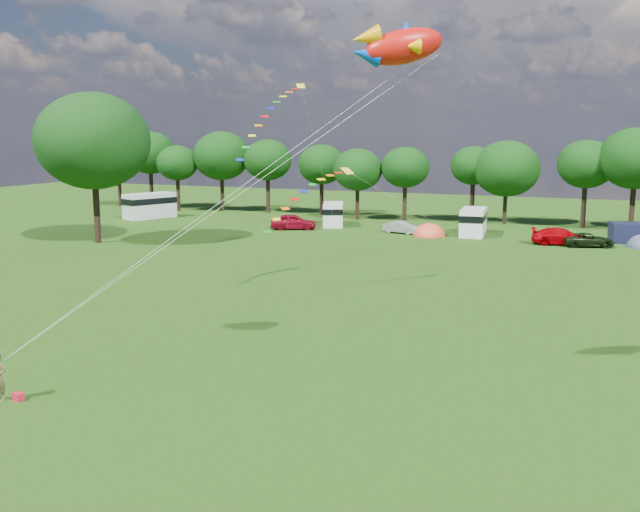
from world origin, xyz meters
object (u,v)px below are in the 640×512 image
at_px(fish_kite, 397,46).
at_px(big_tree, 93,141).
at_px(car_a, 293,222).
at_px(tent_orange, 429,236).
at_px(campervan_a, 150,205).
at_px(car_c, 561,237).
at_px(car_b, 401,227).
at_px(car_d, 589,240).
at_px(campervan_c, 473,221).
at_px(campervan_b, 333,213).

bearing_deg(fish_kite, big_tree, 113.64).
bearing_deg(car_a, big_tree, 117.35).
bearing_deg(tent_orange, big_tree, -149.66).
relative_size(campervan_a, fish_kite, 1.86).
bearing_deg(car_c, campervan_a, 78.66).
distance_m(big_tree, car_b, 29.76).
relative_size(car_d, campervan_c, 0.81).
xyz_separation_m(campervan_a, tent_orange, (33.27, -1.67, -1.52)).
height_order(big_tree, car_d, big_tree).
bearing_deg(car_b, campervan_b, 82.77).
relative_size(car_d, fish_kite, 1.28).
height_order(big_tree, tent_orange, big_tree).
bearing_deg(car_d, tent_orange, 68.92).
height_order(car_c, campervan_b, campervan_b).
bearing_deg(campervan_a, car_d, -71.76).
distance_m(car_b, tent_orange, 3.12).
xyz_separation_m(big_tree, campervan_a, (-6.82, 17.14, -7.47)).
distance_m(big_tree, car_d, 44.07).
bearing_deg(campervan_a, car_b, -70.25).
distance_m(car_a, tent_orange, 13.98).
bearing_deg(car_a, car_d, -112.91).
relative_size(car_d, campervan_b, 0.83).
distance_m(car_b, fish_kite, 45.46).
relative_size(campervan_b, fish_kite, 1.54).
bearing_deg(car_b, campervan_c, -65.35).
xyz_separation_m(car_a, campervan_c, (17.69, 2.94, 0.58)).
bearing_deg(big_tree, car_c, 20.85).
relative_size(car_a, car_d, 1.09).
height_order(car_a, campervan_a, campervan_a).
bearing_deg(tent_orange, campervan_a, 177.14).
relative_size(car_c, tent_orange, 1.45).
height_order(car_c, fish_kite, fish_kite).
distance_m(car_c, fish_kite, 42.45).
bearing_deg(campervan_b, car_b, -130.14).
relative_size(car_c, campervan_c, 0.91).
height_order(car_d, fish_kite, fish_kite).
xyz_separation_m(big_tree, car_b, (23.48, 16.23, -8.42)).
bearing_deg(car_b, campervan_a, 100.73).
bearing_deg(campervan_c, car_c, -115.58).
bearing_deg(campervan_a, campervan_b, -63.07).
relative_size(big_tree, campervan_c, 2.45).
xyz_separation_m(car_c, tent_orange, (-12.06, 0.81, -0.72)).
relative_size(car_c, car_d, 1.13).
relative_size(tent_orange, fish_kite, 0.99).
relative_size(campervan_b, tent_orange, 1.55).
xyz_separation_m(campervan_a, campervan_b, (21.91, 2.09, -0.27)).
distance_m(car_c, tent_orange, 12.11).
height_order(car_c, campervan_a, campervan_a).
bearing_deg(campervan_c, big_tree, 114.71).
xyz_separation_m(car_c, campervan_c, (-8.31, 3.02, 0.63)).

